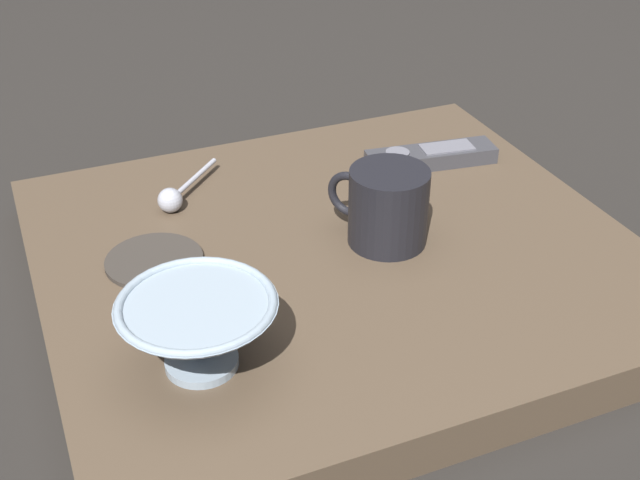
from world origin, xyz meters
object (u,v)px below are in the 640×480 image
(teaspoon, at_px, (173,197))
(coffee_mug, at_px, (387,206))
(tv_remote_near, at_px, (431,156))
(cereal_bowl, at_px, (199,329))
(drink_coaster, at_px, (154,261))

(teaspoon, bearing_deg, coffee_mug, 51.24)
(tv_remote_near, bearing_deg, coffee_mug, -43.63)
(cereal_bowl, xyz_separation_m, tv_remote_near, (-0.26, 0.37, -0.03))
(cereal_bowl, distance_m, tv_remote_near, 0.45)
(tv_remote_near, bearing_deg, cereal_bowl, -55.00)
(teaspoon, distance_m, tv_remote_near, 0.32)
(coffee_mug, xyz_separation_m, tv_remote_near, (-0.14, 0.13, -0.03))
(coffee_mug, relative_size, teaspoon, 1.12)
(tv_remote_near, distance_m, drink_coaster, 0.38)
(coffee_mug, height_order, tv_remote_near, coffee_mug)
(cereal_bowl, height_order, drink_coaster, cereal_bowl)
(coffee_mug, xyz_separation_m, teaspoon, (-0.15, -0.19, -0.03))
(cereal_bowl, height_order, coffee_mug, coffee_mug)
(cereal_bowl, xyz_separation_m, teaspoon, (-0.27, 0.05, -0.03))
(coffee_mug, distance_m, teaspoon, 0.25)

